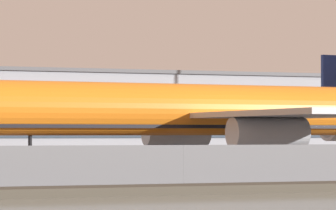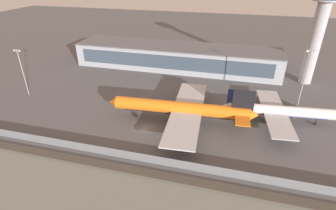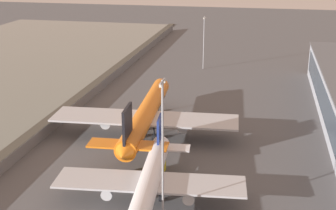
% 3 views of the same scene
% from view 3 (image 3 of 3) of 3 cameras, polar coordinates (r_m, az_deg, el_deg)
% --- Properties ---
extents(ground_plane, '(500.00, 500.00, 0.00)m').
position_cam_3_polar(ground_plane, '(129.06, -4.71, -1.46)').
color(ground_plane, '#565659').
extents(shoreline_seawall, '(320.00, 3.00, 0.50)m').
position_cam_3_polar(shoreline_seawall, '(136.02, -13.03, -0.71)').
color(shoreline_seawall, '#474238').
rests_on(shoreline_seawall, ground).
extents(perimeter_fence, '(280.00, 0.10, 2.78)m').
position_cam_3_polar(perimeter_fence, '(133.86, -11.31, -0.39)').
color(perimeter_fence, slate).
rests_on(perimeter_fence, ground).
extents(cargo_jet_orange, '(52.60, 45.63, 14.23)m').
position_cam_3_polar(cargo_jet_orange, '(114.61, -2.72, -1.18)').
color(cargo_jet_orange, orange).
rests_on(cargo_jet_orange, ground).
extents(passenger_jet_white, '(40.57, 35.09, 11.61)m').
position_cam_3_polar(passenger_jet_white, '(84.43, -2.35, -9.57)').
color(passenger_jet_white, white).
rests_on(passenger_jet_white, ground).
extents(baggage_tug, '(3.13, 3.54, 1.80)m').
position_cam_3_polar(baggage_tug, '(127.04, 1.80, -1.35)').
color(baggage_tug, '#19519E').
rests_on(baggage_tug, ground).
extents(ops_van, '(5.41, 2.69, 2.48)m').
position_cam_3_polar(ops_van, '(96.46, -1.32, -7.85)').
color(ops_van, yellow).
rests_on(ops_van, ground).
extents(apron_light_mast_apron_west, '(3.20, 0.40, 19.98)m').
position_cam_3_polar(apron_light_mast_apron_west, '(177.85, 4.39, 7.95)').
color(apron_light_mast_apron_west, '#93969B').
rests_on(apron_light_mast_apron_west, ground).
extents(apron_light_mast_apron_east, '(3.20, 0.40, 25.70)m').
position_cam_3_polar(apron_light_mast_apron_east, '(73.48, -0.65, -5.60)').
color(apron_light_mast_apron_east, '#93969B').
rests_on(apron_light_mast_apron_east, ground).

